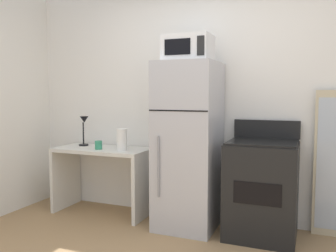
% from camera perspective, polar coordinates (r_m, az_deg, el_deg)
% --- Properties ---
extents(wall_back_white, '(5.00, 0.10, 2.60)m').
position_cam_1_polar(wall_back_white, '(3.91, 6.77, 4.19)').
color(wall_back_white, white).
rests_on(wall_back_white, ground).
extents(desk, '(1.09, 0.53, 0.75)m').
position_cam_1_polar(desk, '(4.16, -10.39, -6.65)').
color(desk, silver).
rests_on(desk, ground).
extents(desk_lamp, '(0.14, 0.12, 0.35)m').
position_cam_1_polar(desk_lamp, '(4.31, -13.33, 0.04)').
color(desk_lamp, black).
rests_on(desk_lamp, desk).
extents(paper_towel_roll, '(0.11, 0.11, 0.24)m').
position_cam_1_polar(paper_towel_roll, '(3.87, -7.41, -2.20)').
color(paper_towel_roll, white).
rests_on(paper_towel_roll, desk).
extents(coffee_mug, '(0.08, 0.08, 0.09)m').
position_cam_1_polar(coffee_mug, '(4.03, -11.08, -3.02)').
color(coffee_mug, '#338C66').
rests_on(coffee_mug, desk).
extents(refrigerator, '(0.59, 0.65, 1.68)m').
position_cam_1_polar(refrigerator, '(3.61, 3.28, -3.19)').
color(refrigerator, '#B7B7BC').
rests_on(refrigerator, ground).
extents(microwave, '(0.46, 0.35, 0.26)m').
position_cam_1_polar(microwave, '(3.59, 3.25, 12.28)').
color(microwave, silver).
rests_on(microwave, refrigerator).
extents(oven_range, '(0.65, 0.61, 1.10)m').
position_cam_1_polar(oven_range, '(3.54, 14.79, -9.67)').
color(oven_range, black).
rests_on(oven_range, ground).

